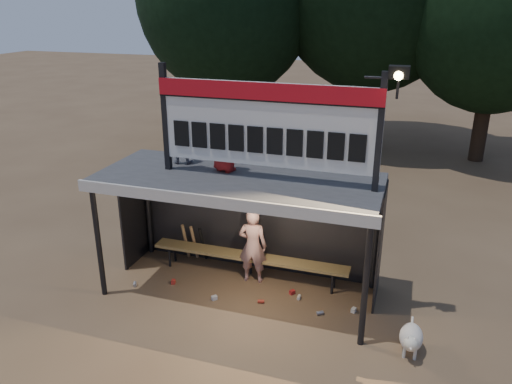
{
  "coord_description": "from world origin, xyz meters",
  "views": [
    {
      "loc": [
        2.85,
        -7.77,
        5.18
      ],
      "look_at": [
        0.2,
        0.4,
        1.9
      ],
      "focal_mm": 35.0,
      "sensor_mm": 36.0,
      "label": 1
    }
  ],
  "objects": [
    {
      "name": "dog",
      "position": [
        3.16,
        -0.89,
        0.28
      ],
      "size": [
        0.36,
        0.81,
        0.49
      ],
      "color": "white",
      "rests_on": "ground"
    },
    {
      "name": "scoreboard_assembly",
      "position": [
        0.56,
        -0.01,
        3.32
      ],
      "size": [
        4.1,
        0.27,
        1.99
      ],
      "color": "black",
      "rests_on": "dugout_shelter"
    },
    {
      "name": "child_b",
      "position": [
        -0.32,
        0.21,
        2.87
      ],
      "size": [
        0.63,
        0.51,
        1.11
      ],
      "primitive_type": "imported",
      "rotation": [
        0.0,
        0.0,
        2.8
      ],
      "color": "#A91A1A",
      "rests_on": "dugout_shelter"
    },
    {
      "name": "bats",
      "position": [
        -1.31,
        0.82,
        0.43
      ],
      "size": [
        0.48,
        0.33,
        0.84
      ],
      "color": "olive",
      "rests_on": "ground"
    },
    {
      "name": "player",
      "position": [
        0.12,
        0.43,
        0.77
      ],
      "size": [
        0.59,
        0.41,
        1.53
      ],
      "primitive_type": "imported",
      "rotation": [
        0.0,
        0.0,
        3.22
      ],
      "color": "silver",
      "rests_on": "ground"
    },
    {
      "name": "dugout_shelter",
      "position": [
        0.0,
        0.24,
        1.85
      ],
      "size": [
        5.1,
        2.08,
        2.32
      ],
      "color": "#3A3A3C",
      "rests_on": "ground"
    },
    {
      "name": "ground",
      "position": [
        0.0,
        0.0,
        0.0
      ],
      "size": [
        80.0,
        80.0,
        0.0
      ],
      "primitive_type": "plane",
      "color": "brown",
      "rests_on": "ground"
    },
    {
      "name": "child_a",
      "position": [
        -1.31,
        0.41,
        2.81
      ],
      "size": [
        0.55,
        0.48,
        0.97
      ],
      "primitive_type": "imported",
      "rotation": [
        0.0,
        0.0,
        3.4
      ],
      "color": "slate",
      "rests_on": "dugout_shelter"
    },
    {
      "name": "litter",
      "position": [
        0.35,
        -0.19,
        0.04
      ],
      "size": [
        4.28,
        0.79,
        0.08
      ],
      "color": "red",
      "rests_on": "ground"
    },
    {
      "name": "tree_right",
      "position": [
        5.0,
        10.5,
        5.19
      ],
      "size": [
        6.08,
        6.08,
        8.72
      ],
      "color": "#312115",
      "rests_on": "ground"
    },
    {
      "name": "bench",
      "position": [
        0.0,
        0.55,
        0.43
      ],
      "size": [
        4.0,
        0.35,
        0.48
      ],
      "color": "olive",
      "rests_on": "ground"
    }
  ]
}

